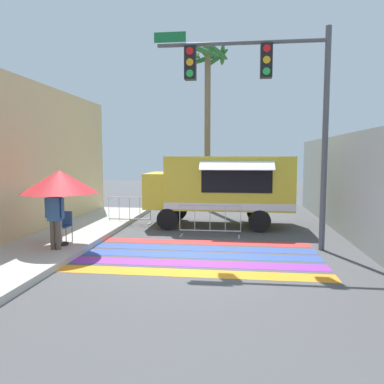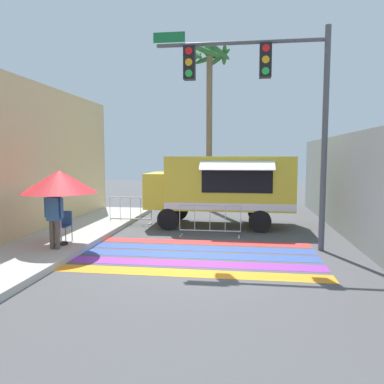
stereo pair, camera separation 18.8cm
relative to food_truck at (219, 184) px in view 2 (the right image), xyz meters
name	(u,v)px [view 2 (the right image)]	position (x,y,z in m)	size (l,w,h in m)	color
ground_plane	(194,260)	(-0.31, -4.79, -1.57)	(60.00, 60.00, 0.00)	#4C4C4F
sidewalk_left	(2,250)	(-5.58, -4.79, -1.49)	(4.40, 16.00, 0.17)	#B7B5AD
concrete_wall_right	(352,187)	(4.25, -1.79, 0.10)	(0.20, 16.00, 3.34)	gray
crosswalk_painted	(196,255)	(-0.31, -4.35, -1.57)	(6.40, 3.60, 0.01)	orange
food_truck	(219,184)	(0.00, 0.00, 0.00)	(5.36, 2.75, 2.61)	yellow
traffic_signal_pole	(267,91)	(1.52, -3.33, 2.84)	(4.81, 0.29, 6.07)	#515456
patio_umbrella	(59,182)	(-4.10, -4.34, 0.35)	(2.04, 2.04, 2.08)	black
folding_chair	(63,223)	(-4.26, -3.85, -0.89)	(0.42, 0.42, 0.86)	#4C4C51
vendor_person	(54,215)	(-4.02, -4.83, -0.48)	(0.53, 0.21, 1.63)	brown
barricade_front	(210,221)	(-0.16, -1.94, -1.06)	(2.02, 0.44, 1.05)	#B7BABF
barricade_side	(130,211)	(-3.43, -0.05, -1.07)	(1.68, 0.44, 1.05)	#B7BABF
palm_tree	(209,88)	(-0.75, 3.95, 4.25)	(2.15, 2.26, 7.84)	#7A664C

